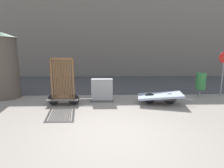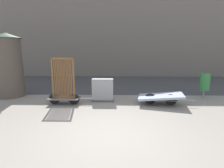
% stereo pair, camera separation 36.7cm
% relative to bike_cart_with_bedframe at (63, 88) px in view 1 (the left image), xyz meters
% --- Properties ---
extents(ground_plane, '(60.00, 60.00, 0.00)m').
position_rel_bike_cart_with_bedframe_xyz_m(ground_plane, '(1.99, -2.77, -0.72)').
color(ground_plane, gray).
extents(road_strip, '(56.00, 7.13, 0.01)m').
position_rel_bike_cart_with_bedframe_xyz_m(road_strip, '(1.99, 5.21, -0.72)').
color(road_strip, '#424244').
rests_on(road_strip, ground_plane).
extents(building_facade, '(48.00, 4.00, 9.21)m').
position_rel_bike_cart_with_bedframe_xyz_m(building_facade, '(1.99, 10.77, 3.88)').
color(building_facade, slate).
rests_on(building_facade, ground_plane).
extents(bike_cart_with_bedframe, '(1.98, 0.61, 1.92)m').
position_rel_bike_cart_with_bedframe_xyz_m(bike_cart_with_bedframe, '(0.00, 0.00, 0.00)').
color(bike_cart_with_bedframe, '#4C4742').
rests_on(bike_cart_with_bedframe, ground_plane).
extents(bike_cart_with_mattress, '(2.28, 1.32, 0.49)m').
position_rel_bike_cart_with_bedframe_xyz_m(bike_cart_with_mattress, '(3.98, -0.00, -0.39)').
color(bike_cart_with_mattress, '#4C4742').
rests_on(bike_cart_with_mattress, ground_plane).
extents(utility_cabinet, '(0.98, 0.41, 1.00)m').
position_rel_bike_cart_with_bedframe_xyz_m(utility_cabinet, '(1.57, 0.51, -0.26)').
color(utility_cabinet, '#4C4C4C').
rests_on(utility_cabinet, ground_plane).
extents(trash_bin, '(0.47, 0.47, 1.15)m').
position_rel_bike_cart_with_bedframe_xyz_m(trash_bin, '(6.39, 1.29, 0.03)').
color(trash_bin, gray).
rests_on(trash_bin, ground_plane).
extents(sign_post, '(0.55, 0.06, 2.23)m').
position_rel_bike_cart_with_bedframe_xyz_m(sign_post, '(7.44, 1.28, 0.74)').
color(sign_post, gray).
rests_on(sign_post, ground_plane).
extents(advertising_column, '(1.41, 1.41, 3.04)m').
position_rel_bike_cart_with_bedframe_xyz_m(advertising_column, '(-3.01, 1.29, 0.83)').
color(advertising_column, brown).
rests_on(advertising_column, ground_plane).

